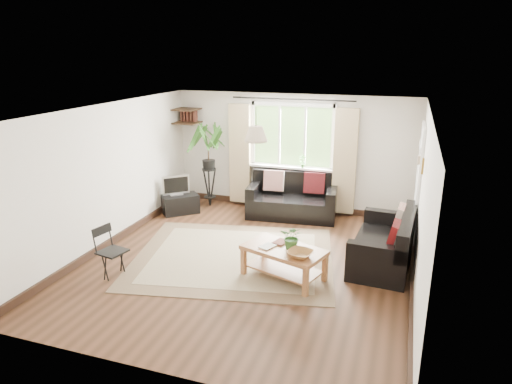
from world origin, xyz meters
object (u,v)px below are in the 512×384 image
(folding_chair, at_px, (112,253))
(sofa_right, at_px, (383,240))
(sofa_back, at_px, (292,197))
(coffee_table, at_px, (284,263))
(palm_stand, at_px, (209,166))
(tv_stand, at_px, (181,204))

(folding_chair, bearing_deg, sofa_right, -54.00)
(sofa_back, xyz_separation_m, coffee_table, (0.53, -2.58, -0.17))
(coffee_table, height_order, palm_stand, palm_stand)
(sofa_right, relative_size, folding_chair, 2.21)
(palm_stand, distance_m, folding_chair, 3.46)
(coffee_table, distance_m, folding_chair, 2.52)
(tv_stand, xyz_separation_m, folding_chair, (0.35, -2.79, 0.19))
(sofa_right, xyz_separation_m, folding_chair, (-3.75, -1.72, -0.02))
(coffee_table, bearing_deg, tv_stand, 143.45)
(coffee_table, relative_size, tv_stand, 1.64)
(sofa_right, distance_m, coffee_table, 1.67)
(sofa_right, xyz_separation_m, palm_stand, (-3.72, 1.70, 0.49))
(sofa_right, height_order, tv_stand, sofa_right)
(coffee_table, bearing_deg, sofa_right, 35.89)
(coffee_table, distance_m, tv_stand, 3.43)
(sofa_back, relative_size, coffee_table, 1.49)
(tv_stand, height_order, palm_stand, palm_stand)
(sofa_right, bearing_deg, coffee_table, -50.20)
(coffee_table, xyz_separation_m, palm_stand, (-2.38, 2.67, 0.65))
(palm_stand, bearing_deg, folding_chair, -90.50)
(sofa_back, xyz_separation_m, folding_chair, (-1.88, -3.33, -0.03))
(tv_stand, distance_m, palm_stand, 1.01)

